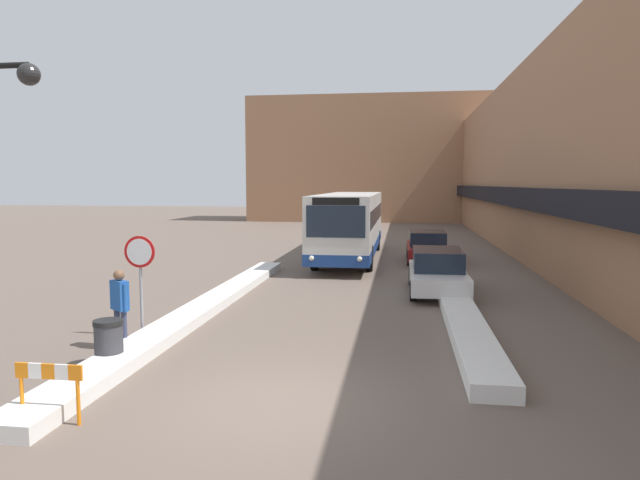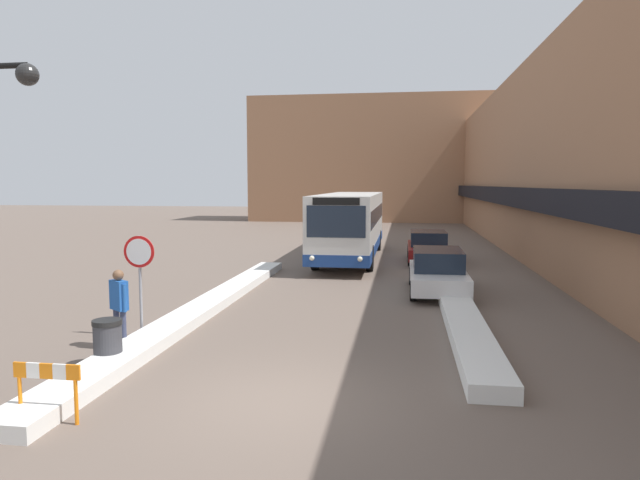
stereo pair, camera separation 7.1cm
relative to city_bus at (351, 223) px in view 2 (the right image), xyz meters
name	(u,v)px [view 2 (the right image)]	position (x,y,z in m)	size (l,w,h in m)	color
ground_plane	(279,402)	(0.51, -18.54, -1.74)	(160.00, 160.00, 0.00)	#66564C
building_row_right	(550,165)	(10.48, 5.46, 2.93)	(5.50, 60.00, 9.38)	#996B4C
building_backdrop_far	(384,160)	(0.51, 30.22, 4.28)	(26.00, 8.00, 12.05)	#996B4C
snow_bank_left	(204,307)	(-3.09, -12.22, -1.60)	(0.90, 16.89, 0.28)	silver
snow_bank_right	(459,312)	(4.11, -11.85, -1.58)	(0.90, 12.62, 0.34)	silver
city_bus	(351,223)	(0.00, 0.00, 0.00)	(2.62, 12.45, 3.19)	silver
parked_car_front	(438,271)	(3.71, -8.27, -1.01)	(1.86, 4.66, 1.47)	silver
parked_car_middle	(428,246)	(3.71, -0.49, -1.01)	(1.90, 4.76, 1.45)	maroon
stop_sign	(139,264)	(-3.68, -14.96, 0.03)	(0.76, 0.08, 2.44)	gray
pedestrian	(119,301)	(-3.70, -15.95, -0.67)	(0.52, 0.45, 1.78)	#333851
trash_bin	(108,343)	(-3.33, -17.16, -1.26)	(0.59, 0.59, 0.95)	#38383D
construction_barricade	(47,381)	(-2.83, -19.88, -1.08)	(1.10, 0.06, 0.94)	orange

